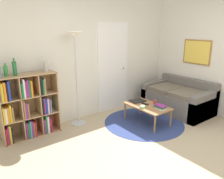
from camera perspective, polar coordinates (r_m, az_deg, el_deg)
name	(u,v)px	position (r m, az deg, el deg)	size (l,w,h in m)	color
ground_plane	(172,157)	(3.65, 15.32, -16.67)	(14.00, 14.00, 0.00)	tan
wall_back	(93,58)	(4.82, -5.09, 8.22)	(7.35, 0.11, 2.60)	silver
wall_right	(196,55)	(5.58, 21.20, 8.41)	(0.08, 5.23, 2.60)	silver
rug	(144,122)	(4.70, 8.30, -8.45)	(1.66, 1.66, 0.01)	navy
bookshelf	(27,107)	(4.19, -21.21, -4.31)	(1.00, 0.34, 1.16)	tan
floor_lamp	(75,49)	(4.26, -9.65, 10.33)	(0.31, 0.31, 1.86)	#B7B7BC
couch	(179,99)	(5.45, 17.09, -2.35)	(0.93, 1.51, 0.74)	#66605B
coffee_table	(147,107)	(4.57, 9.18, -4.57)	(0.55, 0.94, 0.38)	#996B42
laptop	(138,101)	(4.78, 6.70, -2.93)	(0.34, 0.27, 0.02)	black
bowl	(142,107)	(4.39, 7.96, -4.52)	(0.10, 0.10, 0.05)	#9ED193
book_stack_on_table	(160,107)	(4.41, 12.50, -4.47)	(0.15, 0.23, 0.08)	silver
cup	(155,102)	(4.67, 11.14, -3.21)	(0.06, 0.06, 0.08)	#A33D33
remote	(145,104)	(4.61, 8.65, -3.73)	(0.07, 0.16, 0.02)	black
bottle_middle	(6,71)	(3.97, -26.01, 4.37)	(0.06, 0.06, 0.22)	#2D8438
bottle_right	(15,68)	(3.96, -24.09, 5.07)	(0.07, 0.07, 0.29)	#236633
vase_on_shelf	(46,67)	(4.13, -16.89, 5.71)	(0.09, 0.09, 0.18)	#B7B2A8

